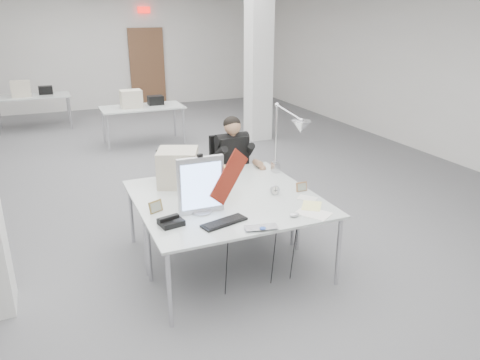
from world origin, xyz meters
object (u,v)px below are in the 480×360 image
(monitor, at_px, (201,185))
(beige_monitor, at_px, (178,168))
(bankers_lamp, at_px, (215,183))
(laptop, at_px, (263,230))
(desk_main, at_px, (243,215))
(office_chair, at_px, (231,181))
(seated_person, at_px, (233,151))
(architect_lamp, at_px, (287,136))
(desk_phone, at_px, (171,222))

(monitor, relative_size, beige_monitor, 1.31)
(bankers_lamp, bearing_deg, laptop, -81.40)
(desk_main, distance_m, office_chair, 1.65)
(bankers_lamp, bearing_deg, desk_main, -73.91)
(desk_main, xyz_separation_m, office_chair, (0.50, 1.55, -0.25))
(desk_main, distance_m, seated_person, 1.59)
(office_chair, height_order, seated_person, seated_person)
(office_chair, distance_m, architect_lamp, 1.18)
(office_chair, xyz_separation_m, seated_person, (0.00, -0.05, 0.41))
(desk_phone, height_order, architect_lamp, architect_lamp)
(monitor, bearing_deg, office_chair, 59.06)
(office_chair, relative_size, beige_monitor, 2.34)
(seated_person, bearing_deg, desk_phone, -132.21)
(seated_person, distance_m, architect_lamp, 0.93)
(office_chair, distance_m, bankers_lamp, 1.36)
(seated_person, bearing_deg, bankers_lamp, -123.23)
(beige_monitor, bearing_deg, desk_main, -48.13)
(monitor, height_order, architect_lamp, architect_lamp)
(desk_main, height_order, beige_monitor, beige_monitor)
(monitor, bearing_deg, desk_phone, -154.43)
(beige_monitor, relative_size, architect_lamp, 0.42)
(desk_main, bearing_deg, laptop, -89.01)
(monitor, distance_m, beige_monitor, 0.81)
(office_chair, bearing_deg, desk_phone, -131.27)
(seated_person, xyz_separation_m, monitor, (-0.85, -1.31, 0.13))
(desk_phone, bearing_deg, beige_monitor, 60.41)
(office_chair, bearing_deg, seated_person, -93.07)
(monitor, relative_size, desk_phone, 2.70)
(bankers_lamp, distance_m, desk_phone, 0.71)
(monitor, xyz_separation_m, architect_lamp, (1.18, 0.52, 0.22))
(desk_main, relative_size, bankers_lamp, 5.05)
(laptop, distance_m, architect_lamp, 1.47)
(desk_phone, relative_size, beige_monitor, 0.48)
(laptop, distance_m, desk_phone, 0.83)
(laptop, height_order, bankers_lamp, bankers_lamp)
(beige_monitor, bearing_deg, desk_phone, -87.27)
(laptop, height_order, desk_phone, desk_phone)
(bankers_lamp, relative_size, desk_phone, 1.75)
(office_chair, relative_size, bankers_lamp, 2.76)
(architect_lamp, bearing_deg, monitor, -167.52)
(desk_main, distance_m, beige_monitor, 1.07)
(desk_phone, distance_m, architect_lamp, 1.73)
(desk_main, height_order, desk_phone, desk_phone)
(desk_main, xyz_separation_m, desk_phone, (-0.69, 0.03, 0.04))
(laptop, xyz_separation_m, bankers_lamp, (-0.13, 0.83, 0.17))
(seated_person, distance_m, laptop, 1.97)
(architect_lamp, bearing_deg, beige_monitor, 155.06)
(bankers_lamp, bearing_deg, seated_person, 59.48)
(monitor, xyz_separation_m, beige_monitor, (0.01, 0.80, -0.08))
(laptop, height_order, architect_lamp, architect_lamp)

